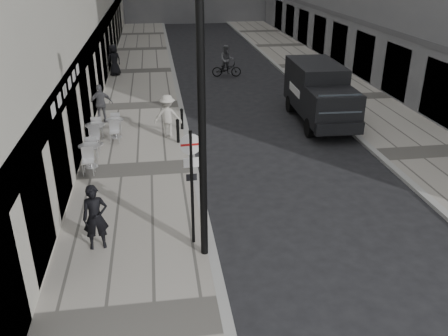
{
  "coord_description": "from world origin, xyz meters",
  "views": [
    {
      "loc": [
        -1.17,
        -5.02,
        7.05
      ],
      "look_at": [
        0.63,
        7.21,
        1.4
      ],
      "focal_mm": 38.0,
      "sensor_mm": 36.0,
      "label": 1
    }
  ],
  "objects_px": {
    "lamppost": "(202,103)",
    "panel_van": "(319,91)",
    "cyclist": "(227,64)",
    "walking_man": "(95,217)",
    "sign_post": "(192,173)"
  },
  "relations": [
    {
      "from": "lamppost",
      "to": "panel_van",
      "type": "height_order",
      "value": "lamppost"
    },
    {
      "from": "lamppost",
      "to": "cyclist",
      "type": "distance_m",
      "value": 19.41
    },
    {
      "from": "walking_man",
      "to": "cyclist",
      "type": "xyz_separation_m",
      "value": [
        6.09,
        18.16,
        -0.24
      ]
    },
    {
      "from": "walking_man",
      "to": "panel_van",
      "type": "distance_m",
      "value": 12.71
    },
    {
      "from": "walking_man",
      "to": "cyclist",
      "type": "relative_size",
      "value": 0.9
    },
    {
      "from": "lamppost",
      "to": "panel_van",
      "type": "relative_size",
      "value": 1.29
    },
    {
      "from": "lamppost",
      "to": "cyclist",
      "type": "relative_size",
      "value": 3.67
    },
    {
      "from": "sign_post",
      "to": "panel_van",
      "type": "height_order",
      "value": "sign_post"
    },
    {
      "from": "lamppost",
      "to": "cyclist",
      "type": "height_order",
      "value": "lamppost"
    },
    {
      "from": "panel_van",
      "to": "cyclist",
      "type": "relative_size",
      "value": 2.84
    },
    {
      "from": "cyclist",
      "to": "panel_van",
      "type": "bearing_deg",
      "value": -65.65
    },
    {
      "from": "lamppost",
      "to": "cyclist",
      "type": "xyz_separation_m",
      "value": [
        3.43,
        18.82,
        -3.29
      ]
    },
    {
      "from": "sign_post",
      "to": "lamppost",
      "type": "height_order",
      "value": "lamppost"
    },
    {
      "from": "cyclist",
      "to": "walking_man",
      "type": "bearing_deg",
      "value": -101.23
    },
    {
      "from": "walking_man",
      "to": "sign_post",
      "type": "xyz_separation_m",
      "value": [
        2.44,
        -0.12,
        1.12
      ]
    }
  ]
}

